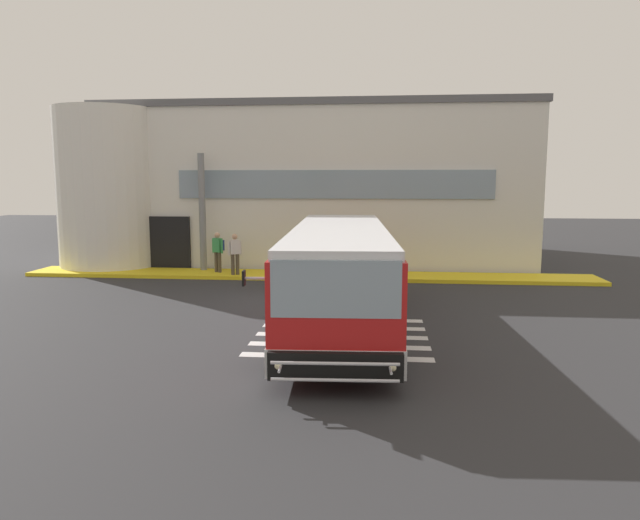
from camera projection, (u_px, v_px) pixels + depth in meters
The scene contains 9 objects.
ground_plane at pixel (289, 301), 19.14m from camera, with size 80.00×90.00×0.02m, color #2B2B2D.
bay_paint_stripes at pixel (341, 336), 14.80m from camera, with size 4.40×3.96×0.01m.
terminal_building at pixel (309, 186), 30.13m from camera, with size 21.19×13.80×7.41m.
boarding_curb at pixel (307, 275), 23.86m from camera, with size 23.39×2.00×0.15m, color yellow.
entry_support_column at pixel (202, 212), 24.55m from camera, with size 0.28×0.28×4.95m, color slate.
bus_main_foreground at pixel (340, 276), 15.95m from camera, with size 3.19×11.89×2.70m.
passenger_near_column at pixel (218, 249), 24.11m from camera, with size 0.53×0.49×1.68m.
passenger_by_doorway at pixel (235, 252), 23.44m from camera, with size 0.52×0.38×1.68m.
safety_bollard_yellow at pixel (332, 271), 22.51m from camera, with size 0.18×0.18×0.90m, color yellow.
Camera 1 is at (2.90, -18.58, 3.95)m, focal length 32.43 mm.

